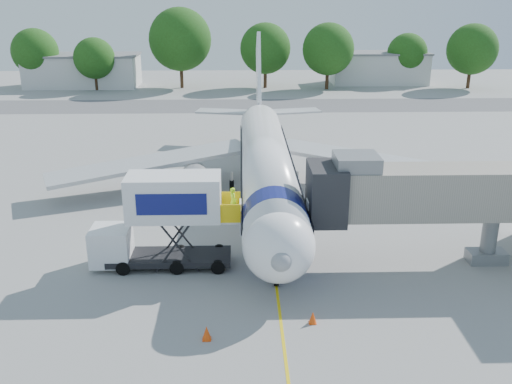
{
  "coord_description": "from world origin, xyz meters",
  "views": [
    {
      "loc": [
        -1.85,
        -36.87,
        15.01
      ],
      "look_at": [
        -0.93,
        -3.34,
        3.2
      ],
      "focal_mm": 40.0,
      "sensor_mm": 36.0,
      "label": 1
    }
  ],
  "objects_px": {
    "catering_hiloader": "(163,222)",
    "jet_bridge": "(417,193)",
    "aircraft": "(266,162)",
    "ground_tug": "(255,348)"
  },
  "relations": [
    {
      "from": "catering_hiloader",
      "to": "ground_tug",
      "type": "distance_m",
      "value": 10.78
    },
    {
      "from": "aircraft",
      "to": "jet_bridge",
      "type": "height_order",
      "value": "aircraft"
    },
    {
      "from": "aircraft",
      "to": "catering_hiloader",
      "type": "xyz_separation_m",
      "value": [
        -6.27,
        -11.12,
        -0.19
      ]
    },
    {
      "from": "jet_bridge",
      "to": "catering_hiloader",
      "type": "relative_size",
      "value": 1.64
    },
    {
      "from": "aircraft",
      "to": "jet_bridge",
      "type": "bearing_deg",
      "value": -54.3
    },
    {
      "from": "aircraft",
      "to": "ground_tug",
      "type": "xyz_separation_m",
      "value": [
        -1.34,
        -20.51,
        -2.14
      ]
    },
    {
      "from": "jet_bridge",
      "to": "ground_tug",
      "type": "xyz_separation_m",
      "value": [
        -9.34,
        -9.39,
        -3.54
      ]
    },
    {
      "from": "jet_bridge",
      "to": "catering_hiloader",
      "type": "distance_m",
      "value": 14.35
    },
    {
      "from": "catering_hiloader",
      "to": "jet_bridge",
      "type": "bearing_deg",
      "value": 0.01
    },
    {
      "from": "aircraft",
      "to": "ground_tug",
      "type": "height_order",
      "value": "aircraft"
    }
  ]
}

